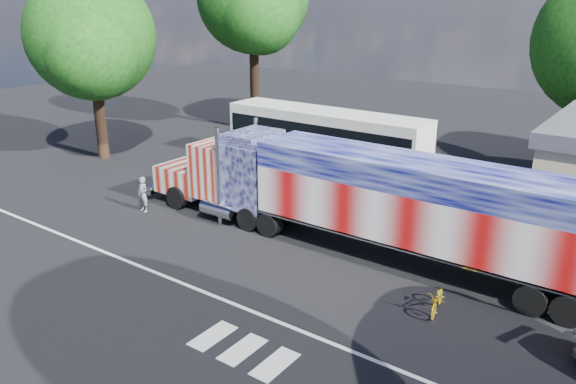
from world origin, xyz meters
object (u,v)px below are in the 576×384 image
Objects in this scene: woman at (143,194)px; bicycle at (437,300)px; semi_truck at (361,196)px; tree_w_a at (92,37)px; coach_bus at (325,140)px.

woman reaches higher than bicycle.
tree_w_a is at bearing 172.88° from semi_truck.
woman is (-3.52, -10.77, -1.01)m from coach_bus.
coach_bus is at bearing 125.48° from bicycle.
semi_truck is at bearing 17.66° from woman.
bicycle is 26.00m from tree_w_a.
semi_truck is 12.21× the size of woman.
tree_w_a is at bearing 157.61° from bicycle.
woman is at bearing -108.11° from coach_bus.
coach_bus is at bearing 129.75° from semi_truck.
semi_truck reaches higher than woman.
coach_bus is at bearing 77.13° from woman.
coach_bus is 7.64× the size of bicycle.
semi_truck is 12.92× the size of bicycle.
woman is 0.15× the size of tree_w_a.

